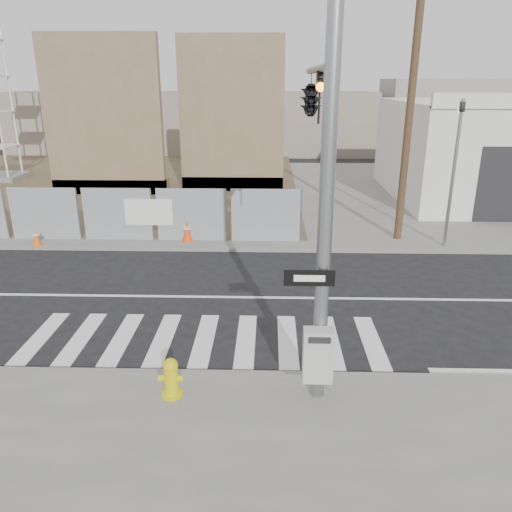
{
  "coord_description": "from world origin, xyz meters",
  "views": [
    {
      "loc": [
        1.54,
        -13.1,
        5.9
      ],
      "look_at": [
        1.18,
        -0.38,
        1.4
      ],
      "focal_mm": 35.0,
      "sensor_mm": 36.0,
      "label": 1
    }
  ],
  "objects_px": {
    "traffic_cone_c": "(36,237)",
    "traffic_cone_d": "(187,231)",
    "fire_hydrant": "(171,377)",
    "signal_pole": "(314,135)"
  },
  "relations": [
    {
      "from": "traffic_cone_d",
      "to": "fire_hydrant",
      "type": "bearing_deg",
      "value": -82.73
    },
    {
      "from": "traffic_cone_c",
      "to": "traffic_cone_d",
      "type": "height_order",
      "value": "traffic_cone_d"
    },
    {
      "from": "signal_pole",
      "to": "traffic_cone_d",
      "type": "bearing_deg",
      "value": 120.25
    },
    {
      "from": "traffic_cone_c",
      "to": "traffic_cone_d",
      "type": "distance_m",
      "value": 5.54
    },
    {
      "from": "fire_hydrant",
      "to": "traffic_cone_d",
      "type": "relative_size",
      "value": 1.03
    },
    {
      "from": "traffic_cone_c",
      "to": "signal_pole",
      "type": "bearing_deg",
      "value": -33.23
    },
    {
      "from": "fire_hydrant",
      "to": "traffic_cone_d",
      "type": "distance_m",
      "value": 9.93
    },
    {
      "from": "fire_hydrant",
      "to": "traffic_cone_c",
      "type": "height_order",
      "value": "fire_hydrant"
    },
    {
      "from": "signal_pole",
      "to": "traffic_cone_c",
      "type": "relative_size",
      "value": 11.05
    },
    {
      "from": "signal_pole",
      "to": "fire_hydrant",
      "type": "height_order",
      "value": "signal_pole"
    }
  ]
}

